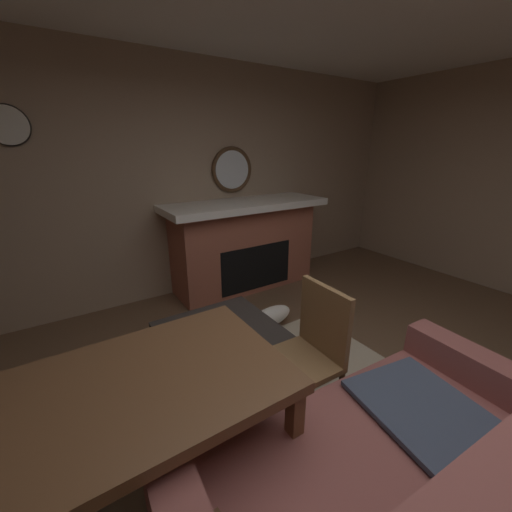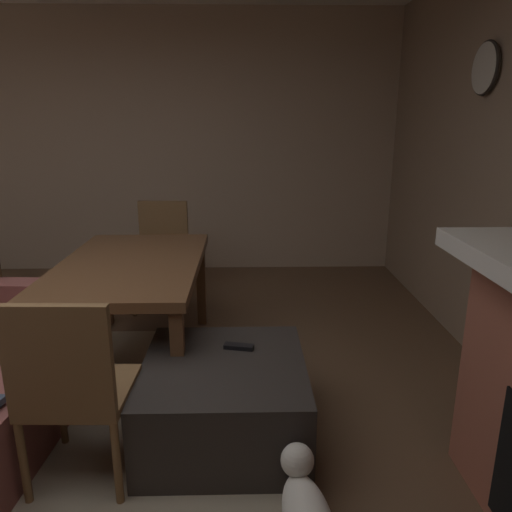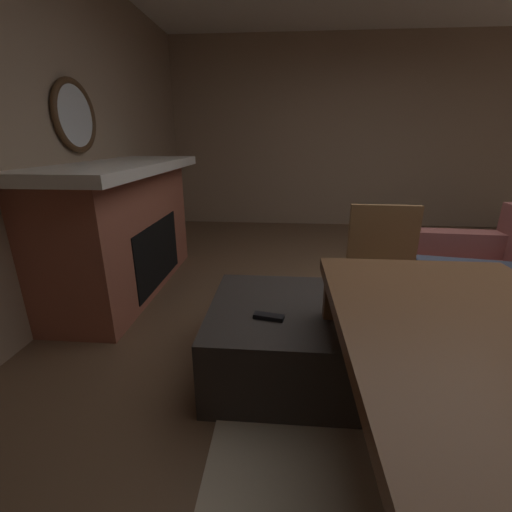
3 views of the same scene
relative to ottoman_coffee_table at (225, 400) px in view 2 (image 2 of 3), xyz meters
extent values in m
cube|color=#C4AA91|center=(3.10, 1.06, 1.15)|extent=(0.12, 6.09, 2.73)
cube|color=tan|center=(0.00, 0.68, -0.21)|extent=(2.60, 2.00, 0.01)
cube|color=#8C4C47|center=(0.75, 1.32, 0.31)|extent=(0.24, 1.01, 0.20)
cube|color=#2D2826|center=(0.00, 0.00, 0.00)|extent=(0.87, 0.83, 0.43)
cube|color=black|center=(0.15, -0.07, 0.23)|extent=(0.08, 0.17, 0.02)
cube|color=brown|center=(0.79, 0.63, 0.50)|extent=(1.50, 0.89, 0.06)
cube|color=brown|center=(0.10, 1.02, 0.13)|extent=(0.07, 0.07, 0.68)
cube|color=brown|center=(1.48, 1.02, 0.13)|extent=(0.07, 0.07, 0.68)
cube|color=brown|center=(0.10, 0.25, 0.13)|extent=(0.07, 0.07, 0.68)
cube|color=brown|center=(1.48, 0.25, 0.13)|extent=(0.07, 0.07, 0.68)
cube|color=brown|center=(-0.26, 0.63, 0.22)|extent=(0.45, 0.45, 0.04)
cube|color=brown|center=(-0.46, 0.64, 0.48)|extent=(0.05, 0.44, 0.48)
cylinder|color=brown|center=(-0.05, 0.83, -0.01)|extent=(0.04, 0.04, 0.41)
cylinder|color=brown|center=(-0.06, 0.43, -0.01)|extent=(0.04, 0.04, 0.41)
cylinder|color=brown|center=(-0.45, 0.84, -0.01)|extent=(0.04, 0.04, 0.41)
cylinder|color=brown|center=(-0.46, 0.44, -0.01)|extent=(0.04, 0.04, 0.41)
cube|color=brown|center=(0.79, 1.38, 0.22)|extent=(0.47, 0.47, 0.04)
cylinder|color=brown|center=(1.01, 1.20, -0.01)|extent=(0.04, 0.04, 0.41)
cylinder|color=brown|center=(0.61, 1.16, -0.01)|extent=(0.04, 0.04, 0.41)
cylinder|color=brown|center=(0.98, 1.59, -0.01)|extent=(0.04, 0.04, 0.41)
cube|color=brown|center=(1.84, 0.63, 0.22)|extent=(0.46, 0.46, 0.04)
cube|color=brown|center=(2.04, 0.62, 0.48)|extent=(0.06, 0.44, 0.48)
cylinder|color=brown|center=(1.63, 0.44, -0.01)|extent=(0.04, 0.04, 0.41)
cylinder|color=brown|center=(1.65, 0.84, -0.01)|extent=(0.04, 0.04, 0.41)
cylinder|color=brown|center=(2.03, 0.42, -0.01)|extent=(0.04, 0.04, 0.41)
cylinder|color=brown|center=(2.05, 0.82, -0.01)|extent=(0.04, 0.04, 0.41)
sphere|color=silver|center=(-0.51, -0.32, 0.03)|extent=(0.14, 0.14, 0.14)
cylinder|color=silver|center=(1.12, -1.70, 1.73)|extent=(0.32, 0.03, 0.32)
torus|color=black|center=(1.12, -1.70, 1.73)|extent=(0.35, 0.02, 0.35)
camera|label=1|loc=(0.92, 1.92, 1.56)|focal=22.06mm
camera|label=2|loc=(-2.19, -0.11, 1.40)|focal=33.44mm
camera|label=3|loc=(1.73, -0.01, 1.11)|focal=23.78mm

